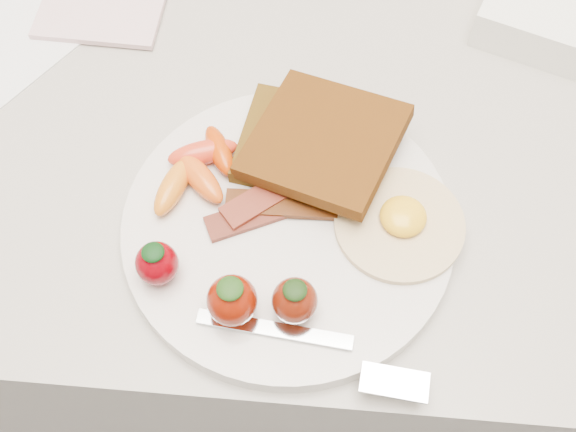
{
  "coord_description": "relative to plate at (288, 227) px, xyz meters",
  "views": [
    {
      "loc": [
        0.01,
        1.26,
        1.43
      ],
      "look_at": [
        -0.01,
        1.54,
        0.93
      ],
      "focal_mm": 45.0,
      "sensor_mm": 36.0,
      "label": 1
    }
  ],
  "objects": [
    {
      "name": "toast_lower",
      "position": [
        0.0,
        0.07,
        0.02
      ],
      "size": [
        0.11,
        0.11,
        0.01
      ],
      "primitive_type": "cube",
      "rotation": [
        0.0,
        0.0,
        -0.15
      ],
      "color": "#35240C",
      "rests_on": "plate"
    },
    {
      "name": "counter",
      "position": [
        0.01,
        0.16,
        -0.46
      ],
      "size": [
        2.0,
        0.6,
        0.9
      ],
      "primitive_type": "cube",
      "color": "gray",
      "rests_on": "ground"
    },
    {
      "name": "toast_upper",
      "position": [
        0.02,
        0.07,
        0.03
      ],
      "size": [
        0.15,
        0.15,
        0.03
      ],
      "primitive_type": "cube",
      "rotation": [
        0.0,
        -0.1,
        -0.36
      ],
      "color": "#321305",
      "rests_on": "toast_lower"
    },
    {
      "name": "bacon_strips",
      "position": [
        -0.01,
        0.01,
        0.01
      ],
      "size": [
        0.11,
        0.09,
        0.01
      ],
      "color": "#4D100F",
      "rests_on": "plate"
    },
    {
      "name": "baby_carrots",
      "position": [
        -0.08,
        0.04,
        0.02
      ],
      "size": [
        0.07,
        0.1,
        0.02
      ],
      "color": "red",
      "rests_on": "plate"
    },
    {
      "name": "plate",
      "position": [
        0.0,
        0.0,
        0.0
      ],
      "size": [
        0.27,
        0.27,
        0.02
      ],
      "primitive_type": "cylinder",
      "color": "silver",
      "rests_on": "counter"
    },
    {
      "name": "strawberries",
      "position": [
        -0.04,
        -0.07,
        0.03
      ],
      "size": [
        0.14,
        0.06,
        0.05
      ],
      "color": "#6A0007",
      "rests_on": "plate"
    },
    {
      "name": "fried_egg",
      "position": [
        0.09,
        0.0,
        0.01
      ],
      "size": [
        0.13,
        0.13,
        0.02
      ],
      "color": "beige",
      "rests_on": "plate"
    },
    {
      "name": "fork",
      "position": [
        0.04,
        -0.11,
        0.01
      ],
      "size": [
        0.17,
        0.06,
        0.0
      ],
      "color": "silver",
      "rests_on": "plate"
    }
  ]
}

